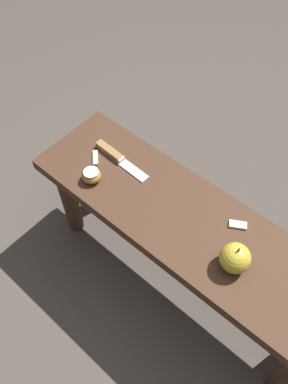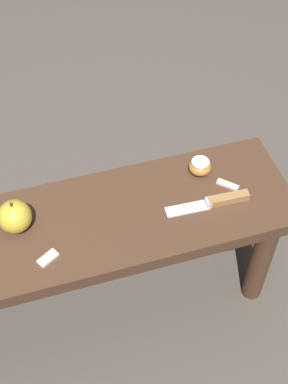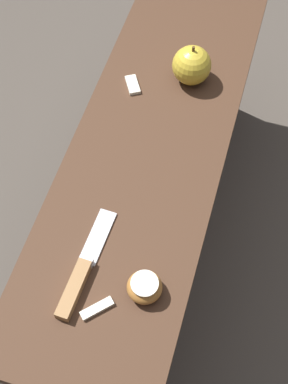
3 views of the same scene
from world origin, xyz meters
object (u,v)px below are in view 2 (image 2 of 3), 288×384
object	(u,v)px
wooden_bench	(91,241)
apple_whole	(15,216)
knife	(219,201)
apple_cut	(200,166)

from	to	relation	value
wooden_bench	apple_whole	distance (m)	0.21
knife	apple_whole	world-z (taller)	apple_whole
apple_cut	apple_whole	bearing A→B (deg)	4.92
wooden_bench	knife	distance (m)	0.34
knife	apple_cut	size ratio (longest dim) A/B	3.61
apple_cut	knife	bearing A→B (deg)	94.51
apple_whole	wooden_bench	bearing A→B (deg)	167.95
apple_whole	apple_cut	bearing A→B (deg)	-175.08
knife	apple_cut	bearing A→B (deg)	-82.91
wooden_bench	apple_whole	size ratio (longest dim) A/B	11.26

